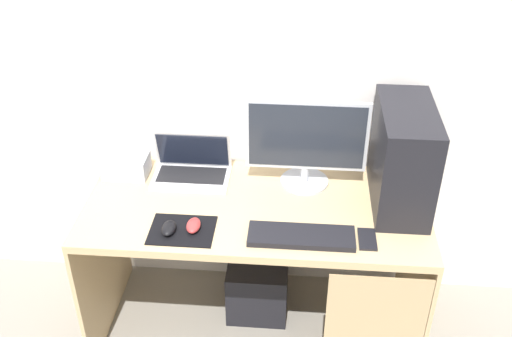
{
  "coord_description": "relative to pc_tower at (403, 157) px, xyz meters",
  "views": [
    {
      "loc": [
        0.17,
        -2.03,
        2.23
      ],
      "look_at": [
        0.0,
        0.0,
        0.91
      ],
      "focal_mm": 41.56,
      "sensor_mm": 36.0,
      "label": 1
    }
  ],
  "objects": [
    {
      "name": "projector",
      "position": [
        -1.21,
        0.1,
        -0.17
      ],
      "size": [
        0.2,
        0.14,
        0.09
      ],
      "primitive_type": "cube",
      "color": "#B7BCC6",
      "rests_on": "desk"
    },
    {
      "name": "pc_tower",
      "position": [
        0.0,
        0.0,
        0.0
      ],
      "size": [
        0.22,
        0.47,
        0.43
      ],
      "primitive_type": "cube",
      "color": "black",
      "rests_on": "desk"
    },
    {
      "name": "subwoofer",
      "position": [
        -0.59,
        0.04,
        -0.8
      ],
      "size": [
        0.29,
        0.29,
        0.29
      ],
      "primitive_type": "cube",
      "color": "black",
      "rests_on": "ground_plane"
    },
    {
      "name": "cell_phone",
      "position": [
        -0.14,
        -0.28,
        -0.21
      ],
      "size": [
        0.07,
        0.13,
        0.01
      ],
      "primitive_type": "cube",
      "color": "black",
      "rests_on": "desk"
    },
    {
      "name": "wall_back",
      "position": [
        -0.6,
        0.3,
        0.35
      ],
      "size": [
        4.0,
        0.05,
        2.6
      ],
      "color": "silver",
      "rests_on": "ground_plane"
    },
    {
      "name": "ground_plane",
      "position": [
        -0.6,
        -0.08,
        -0.95
      ],
      "size": [
        8.0,
        8.0,
        0.0
      ],
      "primitive_type": "plane",
      "color": "gray"
    },
    {
      "name": "desk",
      "position": [
        -0.58,
        -0.09,
        -0.36
      ],
      "size": [
        1.46,
        0.68,
        0.73
      ],
      "color": "tan",
      "rests_on": "ground_plane"
    },
    {
      "name": "mousepad",
      "position": [
        -0.88,
        -0.29,
        -0.21
      ],
      "size": [
        0.26,
        0.2,
        0.0
      ],
      "primitive_type": "cube",
      "color": "black",
      "rests_on": "desk"
    },
    {
      "name": "monitor",
      "position": [
        -0.4,
        0.09,
        -0.01
      ],
      "size": [
        0.52,
        0.21,
        0.41
      ],
      "color": "#B7BCC6",
      "rests_on": "desk"
    },
    {
      "name": "mouse_left",
      "position": [
        -0.83,
        -0.28,
        -0.19
      ],
      "size": [
        0.06,
        0.1,
        0.03
      ],
      "primitive_type": "ellipsoid",
      "color": "#B23333",
      "rests_on": "mousepad"
    },
    {
      "name": "keyboard",
      "position": [
        -0.4,
        -0.3,
        -0.2
      ],
      "size": [
        0.42,
        0.14,
        0.02
      ],
      "primitive_type": "cube",
      "color": "black",
      "rests_on": "desk"
    },
    {
      "name": "laptop",
      "position": [
        -0.91,
        0.11,
        -0.17
      ],
      "size": [
        0.35,
        0.22,
        0.21
      ],
      "color": "silver",
      "rests_on": "desk"
    },
    {
      "name": "mouse_right",
      "position": [
        -0.93,
        -0.3,
        -0.19
      ],
      "size": [
        0.06,
        0.1,
        0.03
      ],
      "primitive_type": "ellipsoid",
      "color": "black",
      "rests_on": "mousepad"
    }
  ]
}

